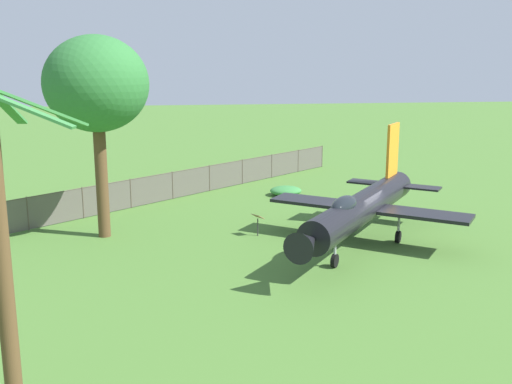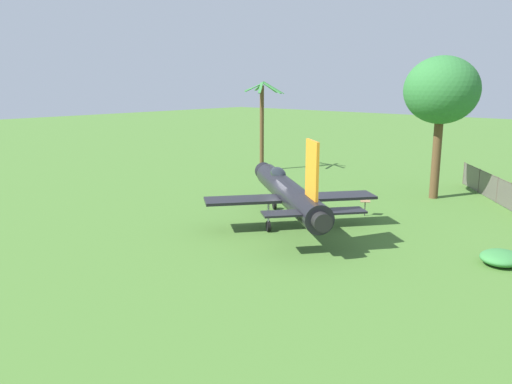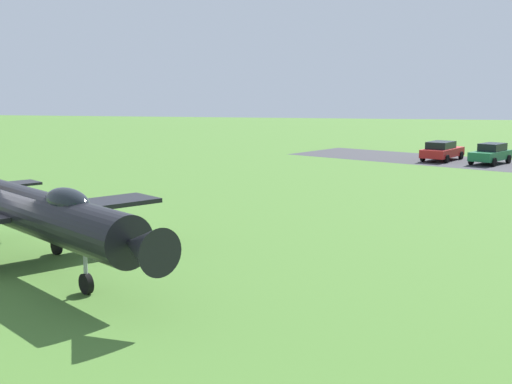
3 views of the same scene
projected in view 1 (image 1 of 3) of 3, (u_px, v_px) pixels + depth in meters
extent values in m
plane|color=#47722D|center=(362.00, 245.00, 28.81)|extent=(200.00, 200.00, 0.00)
cylinder|color=black|center=(363.00, 207.00, 28.40)|extent=(8.56, 10.56, 1.46)
cone|color=black|center=(307.00, 243.00, 22.65)|extent=(1.95, 2.02, 1.24)
cylinder|color=black|center=(399.00, 184.00, 33.85)|extent=(1.06, 1.01, 0.87)
ellipsoid|color=black|center=(344.00, 206.00, 25.97)|extent=(2.05, 2.29, 0.84)
cube|color=orange|center=(393.00, 150.00, 31.92)|extent=(1.20, 1.51, 2.84)
cube|color=black|center=(426.00, 215.00, 27.65)|extent=(4.39, 3.94, 0.16)
cube|color=black|center=(314.00, 201.00, 30.28)|extent=(4.39, 3.94, 0.16)
cube|color=black|center=(423.00, 188.00, 32.01)|extent=(2.10, 1.97, 0.10)
cube|color=black|center=(365.00, 182.00, 33.53)|extent=(2.10, 1.97, 0.10)
cylinder|color=#A5A8AD|center=(335.00, 244.00, 25.45)|extent=(0.12, 0.12, 1.47)
cylinder|color=black|center=(335.00, 261.00, 25.61)|extent=(0.51, 0.59, 0.60)
cylinder|color=#A5A8AD|center=(399.00, 222.00, 28.97)|extent=(0.12, 0.12, 1.47)
cylinder|color=black|center=(398.00, 237.00, 29.13)|extent=(0.51, 0.59, 0.60)
cylinder|color=#A5A8AD|center=(343.00, 215.00, 30.30)|extent=(0.12, 0.12, 1.47)
cylinder|color=black|center=(343.00, 229.00, 30.46)|extent=(0.51, 0.59, 0.60)
cylinder|color=brown|center=(102.00, 176.00, 29.62)|extent=(0.61, 0.61, 6.26)
ellipsoid|color=#2D7033|center=(96.00, 84.00, 28.66)|extent=(5.05, 5.13, 4.66)
cylinder|color=brown|center=(4.00, 282.00, 13.00)|extent=(0.39, 0.39, 7.88)
cube|color=#387F3D|center=(31.00, 111.00, 12.11)|extent=(1.78, 0.67, 0.73)
cube|color=#387F3D|center=(41.00, 108.00, 12.98)|extent=(1.87, 1.43, 0.95)
cube|color=#387F3D|center=(6.00, 106.00, 13.40)|extent=(0.38, 2.30, 1.02)
cylinder|color=#4C4238|center=(322.00, 156.00, 50.33)|extent=(0.08, 0.08, 1.81)
cylinder|color=#4C4238|center=(298.00, 161.00, 47.93)|extent=(0.08, 0.08, 1.81)
cylinder|color=#4C4238|center=(272.00, 166.00, 45.54)|extent=(0.08, 0.08, 1.81)
cylinder|color=#4C4238|center=(242.00, 172.00, 43.15)|extent=(0.08, 0.08, 1.81)
cylinder|color=#4C4238|center=(209.00, 178.00, 40.75)|extent=(0.08, 0.08, 1.81)
cylinder|color=#4C4238|center=(173.00, 185.00, 38.36)|extent=(0.08, 0.08, 1.81)
cylinder|color=#4C4238|center=(131.00, 193.00, 35.96)|extent=(0.08, 0.08, 1.81)
cylinder|color=#4C4238|center=(83.00, 203.00, 33.57)|extent=(0.08, 0.08, 1.81)
cylinder|color=#4C4238|center=(28.00, 214.00, 31.18)|extent=(0.08, 0.08, 1.81)
cylinder|color=#4C4238|center=(191.00, 169.00, 39.37)|extent=(22.99, 18.76, 0.05)
cube|color=#59544C|center=(192.00, 182.00, 39.56)|extent=(22.97, 18.73, 1.74)
ellipsoid|color=#387F3D|center=(286.00, 191.00, 39.54)|extent=(2.11, 1.83, 0.62)
cylinder|color=#333333|center=(258.00, 227.00, 30.27)|extent=(0.06, 0.06, 0.90)
cube|color=olive|center=(258.00, 216.00, 30.15)|extent=(0.66, 0.72, 0.25)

